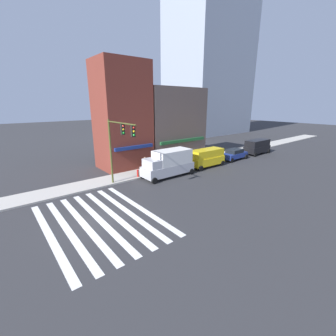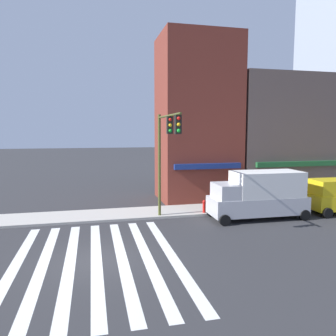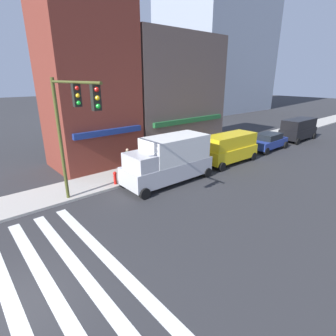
{
  "view_description": "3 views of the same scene",
  "coord_description": "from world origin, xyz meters",
  "px_view_note": "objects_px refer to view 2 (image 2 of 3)",
  "views": [
    {
      "loc": [
        -5.31,
        -14.46,
        8.14
      ],
      "look_at": [
        10.19,
        4.7,
        1.0
      ],
      "focal_mm": 24.0,
      "sensor_mm": 36.0,
      "label": 1
    },
    {
      "loc": [
        -0.09,
        -14.01,
        5.57
      ],
      "look_at": [
        4.13,
        4.0,
        3.5
      ],
      "focal_mm": 35.0,
      "sensor_mm": 36.0,
      "label": 2
    },
    {
      "loc": [
        -0.41,
        -7.58,
        6.64
      ],
      "look_at": [
        10.19,
        4.7,
        1.0
      ],
      "focal_mm": 28.0,
      "sensor_mm": 36.0,
      "label": 3
    }
  ],
  "objects_px": {
    "pedestrian_green_top": "(222,194)",
    "fire_hydrant": "(204,206)",
    "box_truck_silver": "(259,194)",
    "traffic_signal": "(166,145)"
  },
  "relations": [
    {
      "from": "pedestrian_green_top",
      "to": "fire_hydrant",
      "type": "distance_m",
      "value": 2.28
    },
    {
      "from": "fire_hydrant",
      "to": "box_truck_silver",
      "type": "bearing_deg",
      "value": -28.89
    },
    {
      "from": "traffic_signal",
      "to": "fire_hydrant",
      "type": "height_order",
      "value": "traffic_signal"
    },
    {
      "from": "traffic_signal",
      "to": "box_truck_silver",
      "type": "distance_m",
      "value": 6.93
    },
    {
      "from": "pedestrian_green_top",
      "to": "fire_hydrant",
      "type": "height_order",
      "value": "pedestrian_green_top"
    },
    {
      "from": "box_truck_silver",
      "to": "fire_hydrant",
      "type": "relative_size",
      "value": 7.4
    },
    {
      "from": "box_truck_silver",
      "to": "pedestrian_green_top",
      "type": "distance_m",
      "value": 3.3
    },
    {
      "from": "box_truck_silver",
      "to": "pedestrian_green_top",
      "type": "bearing_deg",
      "value": 113.77
    },
    {
      "from": "box_truck_silver",
      "to": "traffic_signal",
      "type": "bearing_deg",
      "value": -177.94
    },
    {
      "from": "box_truck_silver",
      "to": "fire_hydrant",
      "type": "height_order",
      "value": "box_truck_silver"
    }
  ]
}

